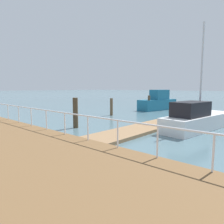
# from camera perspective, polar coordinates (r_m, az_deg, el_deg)

# --- Properties ---
(ground_plane) EXTENTS (300.00, 300.00, 0.00)m
(ground_plane) POSITION_cam_1_polar(r_m,az_deg,el_deg) (17.93, -17.67, -2.02)
(ground_plane) COLOR slate
(floating_dock) EXTENTS (12.96, 2.00, 0.18)m
(floating_dock) POSITION_cam_1_polar(r_m,az_deg,el_deg) (14.10, 10.98, -3.81)
(floating_dock) COLOR #93704C
(floating_dock) RESTS_ON ground_plane
(boardwalk_railing) EXTENTS (0.06, 28.64, 1.08)m
(boardwalk_railing) POSITION_cam_1_polar(r_m,az_deg,el_deg) (8.27, -2.86, -3.12)
(boardwalk_railing) COLOR white
(boardwalk_railing) RESTS_ON boardwalk
(dock_piling_0) EXTENTS (0.27, 0.27, 1.63)m
(dock_piling_0) POSITION_cam_1_polar(r_m,az_deg,el_deg) (19.59, -0.17, 1.45)
(dock_piling_0) COLOR brown
(dock_piling_0) RESTS_ON ground_plane
(dock_piling_1) EXTENTS (0.27, 0.27, 1.78)m
(dock_piling_1) POSITION_cam_1_polar(r_m,az_deg,el_deg) (23.02, 10.21, 2.33)
(dock_piling_1) COLOR brown
(dock_piling_1) RESTS_ON ground_plane
(dock_piling_3) EXTENTS (0.34, 0.34, 2.00)m
(dock_piling_3) POSITION_cam_1_polar(r_m,az_deg,el_deg) (13.74, -10.11, -0.23)
(dock_piling_3) COLOR #473826
(dock_piling_3) RESTS_ON ground_plane
(moored_boat_0) EXTENTS (5.35, 2.54, 2.38)m
(moored_boat_0) POSITION_cam_1_polar(r_m,az_deg,el_deg) (25.03, 12.57, 2.65)
(moored_boat_0) COLOR #1E6B8C
(moored_boat_0) RESTS_ON ground_plane
(moored_boat_1) EXTENTS (6.73, 2.51, 6.65)m
(moored_boat_1) POSITION_cam_1_polar(r_m,az_deg,el_deg) (14.12, 22.57, -1.73)
(moored_boat_1) COLOR white
(moored_boat_1) RESTS_ON ground_plane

